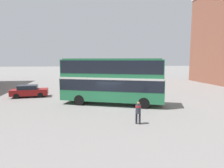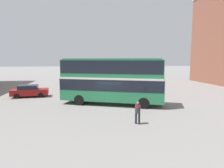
{
  "view_description": "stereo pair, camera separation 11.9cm",
  "coord_description": "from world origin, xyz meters",
  "px_view_note": "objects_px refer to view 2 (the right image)",
  "views": [
    {
      "loc": [
        -2.53,
        -19.62,
        4.64
      ],
      "look_at": [
        0.45,
        0.56,
        2.13
      ],
      "focal_mm": 32.0,
      "sensor_mm": 36.0,
      "label": 1
    },
    {
      "loc": [
        -2.42,
        -19.64,
        4.64
      ],
      "look_at": [
        0.45,
        0.56,
        2.13
      ],
      "focal_mm": 32.0,
      "sensor_mm": 36.0,
      "label": 2
    }
  ],
  "objects_px": {
    "double_decker_bus": "(112,78)",
    "pedestrian_foreground": "(138,110)",
    "parked_car_kerb_near": "(30,91)",
    "parked_car_kerb_far": "(122,81)"
  },
  "relations": [
    {
      "from": "pedestrian_foreground",
      "to": "parked_car_kerb_near",
      "type": "xyz_separation_m",
      "value": [
        -10.52,
        12.11,
        -0.24
      ]
    },
    {
      "from": "pedestrian_foreground",
      "to": "parked_car_kerb_far",
      "type": "height_order",
      "value": "pedestrian_foreground"
    },
    {
      "from": "pedestrian_foreground",
      "to": "parked_car_kerb_near",
      "type": "height_order",
      "value": "pedestrian_foreground"
    },
    {
      "from": "double_decker_bus",
      "to": "pedestrian_foreground",
      "type": "relative_size",
      "value": 6.53
    },
    {
      "from": "double_decker_bus",
      "to": "pedestrian_foreground",
      "type": "xyz_separation_m",
      "value": [
        0.93,
        -6.6,
        -1.72
      ]
    },
    {
      "from": "double_decker_bus",
      "to": "parked_car_kerb_far",
      "type": "xyz_separation_m",
      "value": [
        3.75,
        14.3,
        -1.93
      ]
    },
    {
      "from": "double_decker_bus",
      "to": "parked_car_kerb_near",
      "type": "distance_m",
      "value": 11.23
    },
    {
      "from": "pedestrian_foreground",
      "to": "parked_car_kerb_far",
      "type": "relative_size",
      "value": 0.35
    },
    {
      "from": "double_decker_bus",
      "to": "parked_car_kerb_far",
      "type": "bearing_deg",
      "value": 96.17
    },
    {
      "from": "parked_car_kerb_near",
      "to": "parked_car_kerb_far",
      "type": "bearing_deg",
      "value": 27.59
    }
  ]
}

